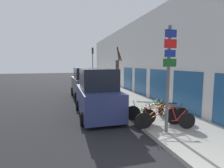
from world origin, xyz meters
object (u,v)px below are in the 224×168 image
(bicycle_2, at_px, (166,114))
(bicycle_0, at_px, (165,119))
(pedestrian_near, at_px, (114,82))
(street_tree, at_px, (117,78))
(traffic_light, at_px, (93,61))
(parked_car_1, at_px, (85,84))
(bicycle_1, at_px, (158,116))
(bicycle_4, at_px, (154,111))
(parked_car_0, at_px, (98,95))
(signpost, at_px, (168,75))
(bicycle_3, at_px, (153,113))

(bicycle_2, bearing_deg, bicycle_0, 151.82)
(bicycle_2, xyz_separation_m, pedestrian_near, (0.05, 7.80, 0.58))
(street_tree, xyz_separation_m, traffic_light, (0.14, 10.05, 1.23))
(bicycle_0, distance_m, parked_car_1, 8.43)
(bicycle_2, xyz_separation_m, traffic_light, (-0.71, 14.23, 2.50))
(bicycle_0, distance_m, bicycle_1, 0.43)
(bicycle_0, height_order, parked_car_1, parked_car_1)
(bicycle_2, distance_m, bicycle_4, 0.68)
(bicycle_0, distance_m, bicycle_4, 1.25)
(parked_car_0, relative_size, parked_car_1, 0.94)
(signpost, xyz_separation_m, bicycle_3, (0.03, 1.10, -1.73))
(pedestrian_near, xyz_separation_m, traffic_light, (-0.76, 6.43, 1.92))
(parked_car_1, distance_m, street_tree, 3.82)
(signpost, height_order, parked_car_0, signpost)
(bicycle_0, bearing_deg, bicycle_2, -16.91)
(signpost, distance_m, pedestrian_near, 8.78)
(parked_car_0, xyz_separation_m, street_tree, (1.65, 1.79, 0.72))
(bicycle_1, distance_m, pedestrian_near, 8.01)
(bicycle_1, xyz_separation_m, parked_car_0, (-2.02, 2.56, 0.56))
(pedestrian_near, distance_m, traffic_light, 6.76)
(signpost, relative_size, street_tree, 1.08)
(bicycle_3, distance_m, street_tree, 4.17)
(bicycle_2, height_order, bicycle_4, bicycle_2)
(signpost, xyz_separation_m, bicycle_2, (0.53, 0.88, -1.75))
(signpost, distance_m, bicycle_4, 2.35)
(bicycle_2, height_order, traffic_light, traffic_light)
(signpost, distance_m, bicycle_1, 1.89)
(traffic_light, bearing_deg, pedestrian_near, -83.30)
(pedestrian_near, bearing_deg, parked_car_1, 170.00)
(bicycle_0, bearing_deg, bicycle_3, 24.23)
(bicycle_3, relative_size, street_tree, 0.57)
(bicycle_2, relative_size, bicycle_3, 1.06)
(bicycle_1, xyz_separation_m, traffic_light, (-0.23, 14.40, 2.50))
(parked_car_1, height_order, pedestrian_near, parked_car_1)
(bicycle_2, xyz_separation_m, parked_car_1, (-2.46, 7.56, 0.56))
(bicycle_3, height_order, parked_car_1, parked_car_1)
(bicycle_1, relative_size, traffic_light, 0.52)
(bicycle_3, distance_m, parked_car_0, 3.00)
(pedestrian_near, bearing_deg, bicycle_2, -105.76)
(bicycle_1, relative_size, street_tree, 0.64)
(bicycle_0, distance_m, bicycle_2, 0.70)
(signpost, bearing_deg, pedestrian_near, 86.21)
(bicycle_2, bearing_deg, pedestrian_near, 4.72)
(bicycle_4, xyz_separation_m, parked_car_0, (-2.31, 1.74, 0.56))
(bicycle_1, height_order, bicycle_3, bicycle_3)
(signpost, bearing_deg, bicycle_1, 86.34)
(signpost, relative_size, bicycle_2, 1.79)
(signpost, bearing_deg, street_tree, 93.57)
(bicycle_4, height_order, parked_car_0, parked_car_0)
(signpost, relative_size, bicycle_3, 1.90)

